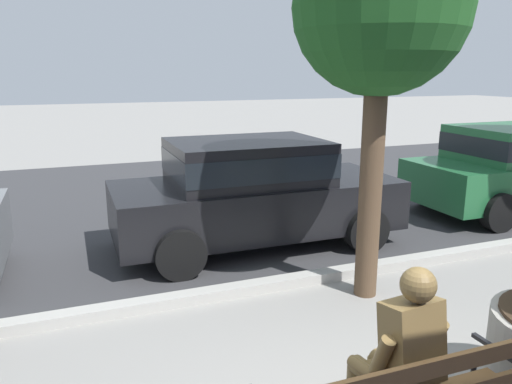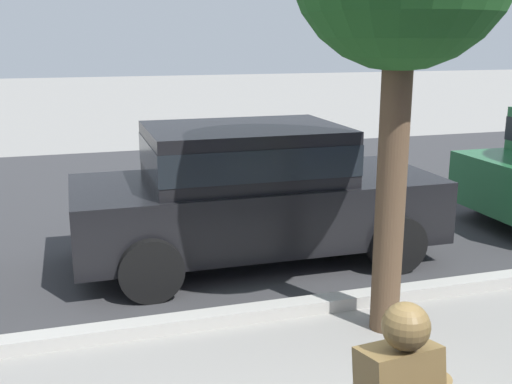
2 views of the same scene
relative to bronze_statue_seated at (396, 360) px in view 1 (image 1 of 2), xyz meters
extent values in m
cube|color=#38383A|center=(-0.24, 7.23, -0.66)|extent=(60.00, 9.00, 0.01)
cube|color=#B2AFA8|center=(-0.24, 2.63, -0.61)|extent=(60.00, 0.20, 0.12)
cube|color=brown|center=(-0.10, -0.37, 0.17)|extent=(1.70, 0.05, 0.11)
cube|color=black|center=(0.78, -0.11, -0.05)|extent=(0.04, 0.48, 0.03)
cube|color=brown|center=(-0.01, -0.04, -0.11)|extent=(0.37, 0.35, 0.16)
cube|color=brown|center=(0.00, -0.14, 0.21)|extent=(0.39, 0.33, 0.55)
sphere|color=brown|center=(0.00, -0.15, 0.59)|extent=(0.22, 0.22, 0.22)
cylinder|color=brown|center=(-0.22, -0.15, 0.16)|extent=(0.11, 0.19, 0.29)
cylinder|color=brown|center=(-0.25, -0.01, -0.01)|extent=(0.11, 0.27, 0.10)
cylinder|color=brown|center=(0.22, -0.10, 0.16)|extent=(0.11, 0.19, 0.29)
cylinder|color=brown|center=(0.21, 0.04, -0.01)|extent=(0.11, 0.27, 0.10)
cylinder|color=brown|center=(-0.12, 0.08, -0.15)|extent=(0.17, 0.38, 0.14)
cylinder|color=brown|center=(0.06, 0.10, -0.15)|extent=(0.17, 0.38, 0.14)
cylinder|color=brown|center=(1.19, 2.12, 0.59)|extent=(0.25, 0.25, 2.51)
sphere|color=#235B23|center=(1.19, 2.12, 2.48)|extent=(1.81, 1.81, 1.81)
cube|color=black|center=(0.64, 4.15, -0.06)|extent=(4.11, 1.73, 0.70)
cube|color=black|center=(0.49, 4.16, 0.59)|extent=(2.15, 1.58, 0.60)
cube|color=black|center=(0.49, 4.16, 0.59)|extent=(2.16, 1.60, 0.33)
cylinder|color=black|center=(1.98, 4.99, -0.35)|extent=(0.64, 0.23, 0.64)
cylinder|color=black|center=(1.97, 3.29, -0.35)|extent=(0.64, 0.23, 0.64)
cylinder|color=black|center=(-0.68, 5.02, -0.35)|extent=(0.64, 0.23, 0.64)
cylinder|color=black|center=(-0.70, 3.32, -0.35)|extent=(0.64, 0.23, 0.64)
cylinder|color=black|center=(4.48, 5.02, -0.35)|extent=(0.64, 0.23, 0.64)
cylinder|color=black|center=(4.47, 3.32, -0.35)|extent=(0.64, 0.23, 0.64)
camera|label=1|loc=(-1.91, -2.37, 1.84)|focal=34.86mm
camera|label=2|loc=(-1.38, -2.37, 1.84)|focal=43.49mm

